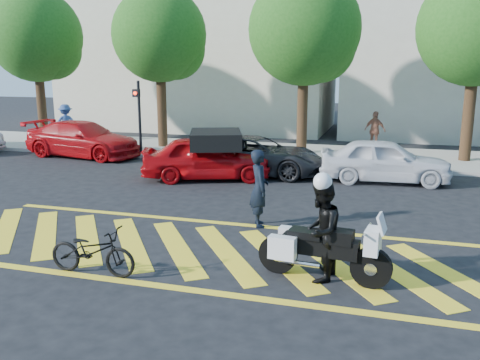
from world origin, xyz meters
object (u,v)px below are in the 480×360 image
(police_motorcycle, at_px, (321,249))
(red_convertible, at_px, (207,158))
(officer_bike, at_px, (259,188))
(officer_moto, at_px, (321,231))
(bicycle, at_px, (92,251))
(parked_left, at_px, (83,139))
(parked_mid_left, at_px, (256,155))
(parked_mid_right, at_px, (385,160))

(police_motorcycle, height_order, red_convertible, red_convertible)
(officer_bike, xyz_separation_m, police_motorcycle, (1.86, -2.77, -0.35))
(officer_moto, bearing_deg, bicycle, -69.61)
(parked_left, bearing_deg, police_motorcycle, -124.55)
(police_motorcycle, relative_size, red_convertible, 0.56)
(officer_bike, relative_size, police_motorcycle, 0.77)
(parked_mid_left, bearing_deg, officer_bike, -164.52)
(officer_moto, xyz_separation_m, red_convertible, (-4.84, 7.31, -0.17))
(police_motorcycle, bearing_deg, parked_left, 145.97)
(police_motorcycle, bearing_deg, officer_moto, -156.66)
(bicycle, height_order, parked_mid_left, parked_mid_left)
(police_motorcycle, height_order, parked_left, parked_left)
(officer_bike, xyz_separation_m, parked_mid_left, (-1.60, 5.83, -0.26))
(parked_mid_left, bearing_deg, police_motorcycle, -157.94)
(parked_mid_left, xyz_separation_m, parked_mid_right, (4.41, 0.00, 0.05))
(police_motorcycle, xyz_separation_m, officer_moto, (-0.02, -0.00, 0.33))
(red_convertible, height_order, parked_mid_left, red_convertible)
(police_motorcycle, bearing_deg, parked_mid_right, 90.76)
(parked_mid_right, bearing_deg, parked_left, 79.46)
(parked_mid_left, bearing_deg, parked_mid_right, -89.84)
(officer_bike, distance_m, police_motorcycle, 3.35)
(bicycle, relative_size, parked_left, 0.33)
(red_convertible, distance_m, parked_mid_right, 5.95)
(bicycle, distance_m, parked_mid_left, 9.59)
(officer_bike, height_order, bicycle, officer_bike)
(bicycle, height_order, red_convertible, red_convertible)
(bicycle, distance_m, parked_mid_right, 10.81)
(officer_bike, distance_m, parked_mid_left, 6.05)
(parked_left, height_order, parked_mid_right, parked_left)
(police_motorcycle, bearing_deg, parked_mid_left, 118.99)
(officer_moto, relative_size, parked_mid_right, 0.43)
(officer_bike, height_order, parked_mid_left, officer_bike)
(bicycle, bearing_deg, officer_bike, -31.13)
(parked_left, distance_m, parked_mid_left, 8.12)
(police_motorcycle, height_order, officer_moto, officer_moto)
(police_motorcycle, height_order, parked_mid_left, parked_mid_left)
(police_motorcycle, xyz_separation_m, parked_mid_right, (0.95, 8.60, 0.14))
(parked_left, bearing_deg, officer_bike, -120.44)
(officer_bike, height_order, red_convertible, officer_bike)
(officer_moto, relative_size, red_convertible, 0.42)
(red_convertible, height_order, parked_mid_right, red_convertible)
(parked_mid_right, bearing_deg, officer_moto, 169.46)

